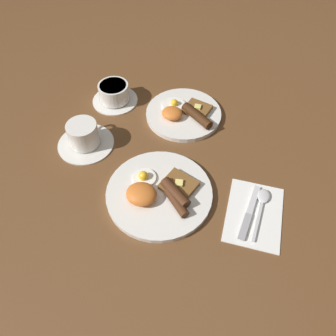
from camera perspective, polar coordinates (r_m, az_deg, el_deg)
ground_plane at (r=0.86m, az=-1.53°, el=-4.68°), size 3.00×3.00×0.00m
breakfast_plate_near at (r=0.85m, az=-1.58°, el=-4.32°), size 0.28×0.28×0.05m
breakfast_plate_far at (r=1.05m, az=2.80°, el=9.50°), size 0.24×0.24×0.04m
teacup_near at (r=0.98m, az=-14.41°, el=5.36°), size 0.17×0.17×0.08m
teacup_far at (r=1.11m, az=-9.33°, el=12.64°), size 0.15×0.15×0.06m
napkin at (r=0.86m, az=14.78°, el=-7.71°), size 0.15×0.20×0.01m
knife at (r=0.85m, az=13.89°, el=-7.88°), size 0.03×0.17×0.01m
spoon at (r=0.88m, az=16.11°, el=-5.61°), size 0.03×0.16×0.01m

